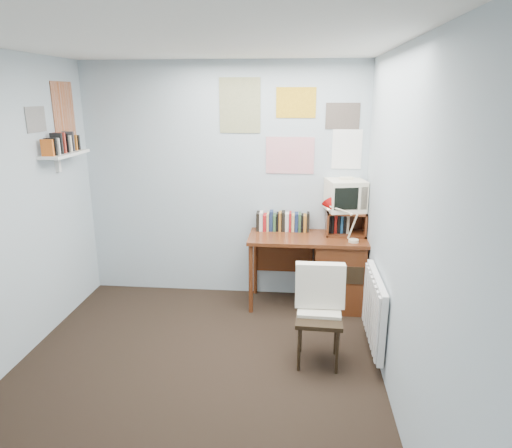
{
  "coord_description": "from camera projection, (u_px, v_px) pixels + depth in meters",
  "views": [
    {
      "loc": [
        0.79,
        -3.01,
        2.16
      ],
      "look_at": [
        0.42,
        0.99,
        1.02
      ],
      "focal_mm": 32.0,
      "sensor_mm": 36.0,
      "label": 1
    }
  ],
  "objects": [
    {
      "name": "desk",
      "position": [
        332.0,
        269.0,
        4.74
      ],
      "size": [
        1.2,
        0.55,
        0.76
      ],
      "color": "#5F2C15",
      "rests_on": "ground"
    },
    {
      "name": "posters_back",
      "position": [
        291.0,
        126.0,
        4.64
      ],
      "size": [
        1.2,
        0.01,
        0.9
      ],
      "primitive_type": "cube",
      "color": "white",
      "rests_on": "back_wall"
    },
    {
      "name": "right_wall",
      "position": [
        402.0,
        235.0,
        3.07
      ],
      "size": [
        0.02,
        3.5,
        2.5
      ],
      "primitive_type": "cube",
      "color": "#A3B2BA",
      "rests_on": "ground"
    },
    {
      "name": "posters_left",
      "position": [
        50.0,
        112.0,
        4.19
      ],
      "size": [
        0.01,
        0.7,
        0.6
      ],
      "primitive_type": "cube",
      "color": "white",
      "rests_on": "left_wall"
    },
    {
      "name": "ceiling",
      "position": [
        175.0,
        38.0,
        2.86
      ],
      "size": [
        3.0,
        3.5,
        0.02
      ],
      "primitive_type": "cube",
      "color": "white",
      "rests_on": "back_wall"
    },
    {
      "name": "wall_shelf",
      "position": [
        65.0,
        154.0,
        4.28
      ],
      "size": [
        0.2,
        0.62,
        0.24
      ],
      "primitive_type": "cube",
      "color": "white",
      "rests_on": "left_wall"
    },
    {
      "name": "desk_lamp",
      "position": [
        355.0,
        224.0,
        4.44
      ],
      "size": [
        0.3,
        0.28,
        0.36
      ],
      "primitive_type": "cube",
      "rotation": [
        0.0,
        0.0,
        0.28
      ],
      "color": "#B90C0C",
      "rests_on": "desk"
    },
    {
      "name": "desk_chair",
      "position": [
        319.0,
        319.0,
        3.71
      ],
      "size": [
        0.42,
        0.41,
        0.8
      ],
      "primitive_type": "cube",
      "rotation": [
        0.0,
        0.0,
        -0.04
      ],
      "color": "black",
      "rests_on": "ground"
    },
    {
      "name": "crt_tv",
      "position": [
        345.0,
        194.0,
        4.65
      ],
      "size": [
        0.43,
        0.41,
        0.35
      ],
      "primitive_type": "cube",
      "rotation": [
        0.0,
        0.0,
        0.21
      ],
      "color": "beige",
      "rests_on": "tv_riser"
    },
    {
      "name": "tv_riser",
      "position": [
        346.0,
        222.0,
        4.71
      ],
      "size": [
        0.4,
        0.3,
        0.25
      ],
      "primitive_type": "cube",
      "color": "#5F2C15",
      "rests_on": "desk"
    },
    {
      "name": "ground",
      "position": [
        191.0,
        383.0,
        3.55
      ],
      "size": [
        3.5,
        3.5,
        0.0
      ],
      "primitive_type": "plane",
      "color": "black",
      "rests_on": "ground"
    },
    {
      "name": "book_row",
      "position": [
        285.0,
        221.0,
        4.84
      ],
      "size": [
        0.6,
        0.14,
        0.22
      ],
      "primitive_type": "cube",
      "color": "#5F2C15",
      "rests_on": "desk"
    },
    {
      "name": "radiator",
      "position": [
        375.0,
        310.0,
        3.82
      ],
      "size": [
        0.09,
        0.8,
        0.6
      ],
      "primitive_type": "cube",
      "color": "white",
      "rests_on": "right_wall"
    },
    {
      "name": "back_wall",
      "position": [
        224.0,
        183.0,
        4.88
      ],
      "size": [
        3.0,
        0.02,
        2.5
      ],
      "primitive_type": "cube",
      "color": "#A3B2BA",
      "rests_on": "ground"
    }
  ]
}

